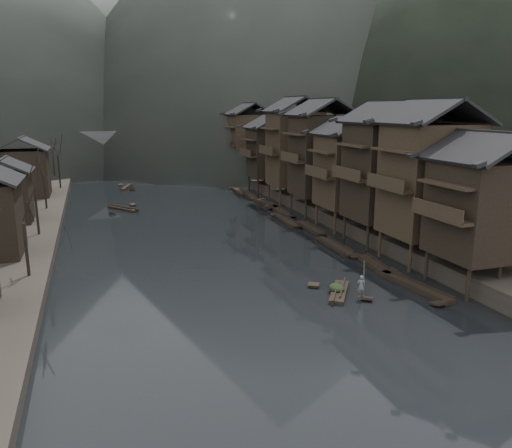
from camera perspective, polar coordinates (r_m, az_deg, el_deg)
name	(u,v)px	position (r m, az deg, el deg)	size (l,w,h in m)	color
water	(240,277)	(41.94, -1.87, -6.07)	(300.00, 300.00, 0.00)	black
right_bank	(364,181)	(91.53, 12.24, 4.79)	(40.00, 200.00, 1.80)	#2D2823
stilt_houses	(326,147)	(64.38, 8.05, 8.69)	(9.00, 67.60, 15.57)	black
left_houses	(0,186)	(59.43, -27.23, 3.83)	(8.10, 53.20, 8.73)	black
bare_trees	(41,169)	(66.68, -23.34, 5.75)	(3.99, 72.05, 7.98)	black
moored_sampans	(293,220)	(61.90, 4.23, 0.45)	(3.16, 55.77, 0.47)	black
midriver_boats	(134,183)	(95.00, -13.78, 4.59)	(10.13, 49.03, 0.45)	black
stone_bridge	(145,149)	(110.90, -12.60, 8.39)	(40.00, 6.00, 9.00)	#4C4C4F
hills	(132,4)	(208.09, -14.01, 23.24)	(320.00, 380.00, 115.36)	black
hero_sampan	(339,292)	(38.70, 9.49, -7.62)	(3.54, 4.76, 0.44)	black
cargo_heap	(337,284)	(38.61, 9.21, -6.76)	(1.13, 1.48, 0.68)	black
boatman	(361,283)	(37.56, 11.95, -6.63)	(0.61, 0.40, 1.68)	slate
bamboo_pole	(366,246)	(36.82, 12.43, -2.47)	(0.06, 0.06, 4.40)	#8C7A51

